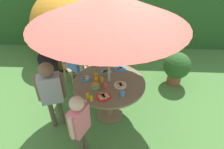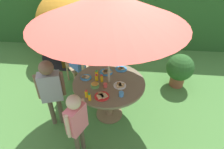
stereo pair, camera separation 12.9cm
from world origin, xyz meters
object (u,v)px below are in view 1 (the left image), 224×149
object	(u,v)px
patio_umbrella	(108,8)
child_in_white_shirt	(103,47)
juice_bottle_front_edge	(102,79)
cup_near	(123,94)
dome_tent	(66,26)
cup_far	(106,85)
snack_bowl	(95,85)
garden_table	(109,89)
potted_plant	(177,67)
juice_bottle_center_front	(91,98)
child_in_grey_shirt	(51,89)
plate_near_right	(103,96)
wooden_chair	(76,59)
plate_far_right	(106,72)
plate_mid_right	(120,69)
juice_bottle_near_left	(88,95)
child_in_pink_shirt	(79,120)
juice_bottle_far_left	(97,78)
juice_bottle_back_edge	(96,74)
plate_center_back	(86,78)
plate_mid_left	(120,85)
child_in_blue_shirt	(74,58)

from	to	relation	value
patio_umbrella	child_in_white_shirt	size ratio (longest dim) A/B	1.52
juice_bottle_front_edge	cup_near	size ratio (longest dim) A/B	1.75
dome_tent	cup_far	distance (m)	2.60
patio_umbrella	snack_bowl	distance (m)	1.17
patio_umbrella	juice_bottle_front_edge	size ratio (longest dim) A/B	16.61
garden_table	potted_plant	size ratio (longest dim) A/B	1.58
child_in_white_shirt	juice_bottle_center_front	bearing A→B (deg)	-12.70
child_in_grey_shirt	snack_bowl	bearing A→B (deg)	-6.37
garden_table	cup_far	xyz separation A→B (m)	(-0.04, -0.13, 0.18)
patio_umbrella	plate_near_right	world-z (taller)	patio_umbrella
wooden_chair	plate_far_right	bearing A→B (deg)	-84.42
plate_mid_right	juice_bottle_center_front	bearing A→B (deg)	-115.66
child_in_grey_shirt	child_in_white_shirt	bearing A→B (deg)	42.21
child_in_grey_shirt	plate_near_right	size ratio (longest dim) A/B	5.69
plate_far_right	juice_bottle_near_left	size ratio (longest dim) A/B	1.88
plate_far_right	juice_bottle_front_edge	distance (m)	0.26
patio_umbrella	plate_mid_right	size ratio (longest dim) A/B	10.29
garden_table	juice_bottle_center_front	distance (m)	0.54
garden_table	child_in_pink_shirt	xyz separation A→B (m)	(-0.34, -0.78, 0.10)
plate_mid_right	juice_bottle_far_left	xyz separation A→B (m)	(-0.38, -0.36, 0.04)
juice_bottle_center_front	juice_bottle_near_left	bearing A→B (deg)	132.96
plate_far_right	cup_near	xyz separation A→B (m)	(0.29, -0.58, 0.02)
juice_bottle_back_edge	potted_plant	bearing A→B (deg)	28.82
snack_bowl	juice_bottle_center_front	distance (m)	0.31
garden_table	plate_center_back	xyz separation A→B (m)	(-0.40, 0.07, 0.15)
wooden_chair	dome_tent	xyz separation A→B (m)	(-0.46, 1.17, 0.29)
snack_bowl	plate_mid_right	distance (m)	0.65
juice_bottle_near_left	garden_table	bearing A→B (deg)	53.87
juice_bottle_near_left	juice_bottle_far_left	xyz separation A→B (m)	(0.08, 0.41, -0.00)
wooden_chair	child_in_white_shirt	bearing A→B (deg)	-44.99
cup_near	child_in_white_shirt	bearing A→B (deg)	107.31
patio_umbrella	cup_near	world-z (taller)	patio_umbrella
wooden_chair	plate_mid_left	xyz separation A→B (m)	(0.96, -1.09, 0.21)
garden_table	plate_center_back	bearing A→B (deg)	170.33
child_in_blue_shirt	plate_mid_right	xyz separation A→B (m)	(0.87, -0.24, -0.05)
child_in_grey_shirt	plate_near_right	bearing A→B (deg)	-23.88
child_in_pink_shirt	juice_bottle_center_front	world-z (taller)	child_in_pink_shirt
wooden_chair	juice_bottle_far_left	xyz separation A→B (m)	(0.57, -0.98, 0.25)
child_in_white_shirt	dome_tent	bearing A→B (deg)	-149.66
snack_bowl	juice_bottle_center_front	bearing A→B (deg)	-94.26
garden_table	child_in_blue_shirt	size ratio (longest dim) A/B	0.92
plate_mid_left	plate_near_right	size ratio (longest dim) A/B	0.91
garden_table	child_in_blue_shirt	distance (m)	0.95
child_in_blue_shirt	juice_bottle_far_left	distance (m)	0.77
plate_center_back	plate_mid_right	distance (m)	0.65
patio_umbrella	juice_bottle_back_edge	xyz separation A→B (m)	(-0.22, 0.14, -1.13)
child_in_grey_shirt	juice_bottle_center_front	xyz separation A→B (m)	(0.64, -0.17, 0.01)
potted_plant	plate_center_back	xyz separation A→B (m)	(-1.77, -0.95, 0.34)
juice_bottle_front_edge	child_in_pink_shirt	bearing A→B (deg)	-106.06
potted_plant	juice_bottle_far_left	distance (m)	1.91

